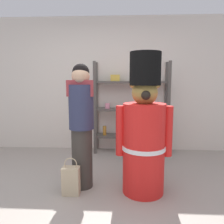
# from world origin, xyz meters

# --- Properties ---
(ground_plane) EXTENTS (6.40, 6.40, 0.00)m
(ground_plane) POSITION_xyz_m (0.00, 0.00, 0.00)
(ground_plane) COLOR #9E9389
(back_wall) EXTENTS (6.40, 0.12, 2.60)m
(back_wall) POSITION_xyz_m (0.00, 2.20, 1.30)
(back_wall) COLOR silver
(back_wall) RESTS_ON ground_plane
(merchandise_shelf) EXTENTS (1.41, 0.35, 1.73)m
(merchandise_shelf) POSITION_xyz_m (0.56, 1.98, 0.86)
(merchandise_shelf) COLOR #4C4742
(merchandise_shelf) RESTS_ON ground_plane
(teddy_bear_guard) EXTENTS (0.69, 0.53, 1.71)m
(teddy_bear_guard) POSITION_xyz_m (0.67, 0.39, 0.75)
(teddy_bear_guard) COLOR red
(teddy_bear_guard) RESTS_ON ground_plane
(person_shopper) EXTENTS (0.33, 0.31, 1.59)m
(person_shopper) POSITION_xyz_m (-0.11, 0.49, 0.85)
(person_shopper) COLOR #38332D
(person_shopper) RESTS_ON ground_plane
(shopping_bag) EXTENTS (0.21, 0.13, 0.47)m
(shopping_bag) POSITION_xyz_m (-0.21, 0.27, 0.18)
(shopping_bag) COLOR #C1AD89
(shopping_bag) RESTS_ON ground_plane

